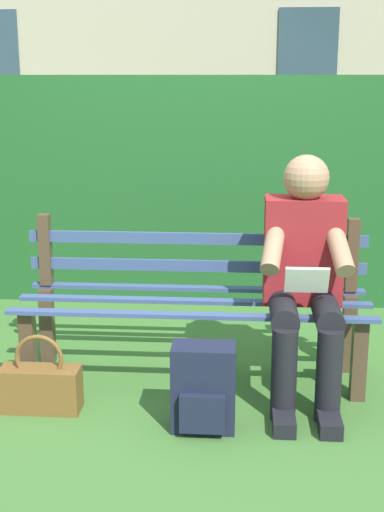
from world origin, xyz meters
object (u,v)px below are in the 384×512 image
(park_bench, at_px, (194,300))
(person_seated, at_px, (304,272))
(handbag, at_px, (41,386))
(backpack, at_px, (204,388))

(park_bench, relative_size, person_seated, 1.53)
(park_bench, bearing_deg, handbag, 34.07)
(park_bench, relative_size, handbag, 4.74)
(backpack, bearing_deg, handbag, -8.68)
(person_seated, xyz_separation_m, backpack, (0.46, 0.41, -0.42))
(handbag, bearing_deg, backpack, 171.32)
(park_bench, xyz_separation_m, backpack, (-0.08, 0.58, -0.22))
(person_seated, bearing_deg, backpack, 42.14)
(park_bench, distance_m, backpack, 0.63)
(person_seated, height_order, backpack, person_seated)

